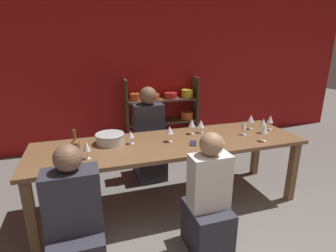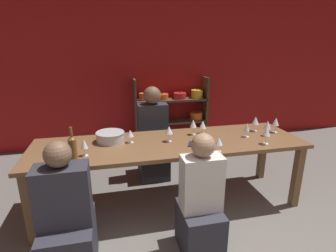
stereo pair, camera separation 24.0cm
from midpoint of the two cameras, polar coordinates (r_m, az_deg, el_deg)
wall_back_red at (r=4.74m, az=-3.38°, el=12.13°), size 8.80×0.06×2.70m
shelf_unit at (r=4.78m, az=2.22°, el=1.93°), size 1.33×0.30×1.22m
dining_table at (r=2.86m, az=2.86°, el=-5.01°), size 2.91×0.85×0.77m
mixing_bowl at (r=2.87m, az=-10.14°, el=-2.28°), size 0.31×0.31×0.11m
wine_bottle_green at (r=2.44m, az=-17.42°, el=-4.61°), size 0.07×0.07×0.32m
wine_glass_white_a at (r=2.53m, az=-15.24°, el=-3.88°), size 0.07×0.07×0.17m
wine_glass_empty_a at (r=3.24m, az=22.86°, el=0.17°), size 0.08×0.08×0.18m
wine_glass_red_a at (r=3.12m, az=18.93°, el=-0.38°), size 0.07×0.07×0.16m
wine_glass_red_b at (r=3.40m, az=24.30°, el=0.76°), size 0.08×0.08×0.18m
wine_glass_empty_b at (r=2.96m, az=22.89°, el=-1.24°), size 0.08×0.08×0.18m
wine_glass_red_c at (r=2.62m, az=13.60°, el=-3.36°), size 0.08×0.08×0.15m
wine_glass_empty_c at (r=3.11m, az=9.78°, el=0.23°), size 0.08×0.08×0.16m
wine_glass_red_d at (r=3.36m, az=20.47°, el=1.03°), size 0.08×0.08×0.18m
wine_glass_empty_d at (r=3.05m, az=7.77°, el=0.48°), size 0.08×0.08×0.18m
wine_glass_empty_e at (r=2.81m, az=2.67°, el=-0.96°), size 0.08×0.08×0.17m
wine_glass_red_e at (r=2.80m, az=-5.83°, el=-1.72°), size 0.07×0.07×0.14m
cell_phone at (r=2.78m, az=7.70°, el=-3.95°), size 0.13×0.17×0.01m
person_near_a at (r=2.39m, az=10.06°, el=-17.60°), size 0.34×0.43×1.11m
person_far_a at (r=3.59m, az=-1.37°, el=-3.92°), size 0.39×0.49×1.26m
person_near_b at (r=2.28m, az=-18.06°, el=-20.39°), size 0.40×0.49×1.13m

